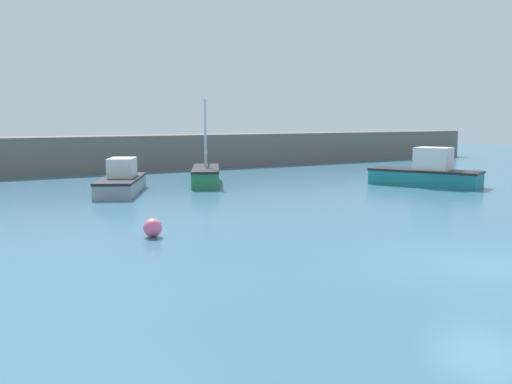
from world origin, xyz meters
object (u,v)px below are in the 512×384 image
at_px(motorboat_grey_hull, 427,173).
at_px(sailboat_twin_hulled, 206,175).
at_px(mooring_buoy_pink, 153,228).
at_px(motorboat_with_cabin, 122,181).

xyz_separation_m(motorboat_grey_hull, sailboat_twin_hulled, (-10.26, 6.94, -0.22)).
xyz_separation_m(sailboat_twin_hulled, mooring_buoy_pink, (-7.78, -12.27, -0.22)).
xyz_separation_m(sailboat_twin_hulled, motorboat_with_cabin, (-5.28, -1.22, 0.09)).
bearing_deg(motorboat_grey_hull, motorboat_with_cabin, 44.36).
xyz_separation_m(motorboat_grey_hull, motorboat_with_cabin, (-15.54, 5.72, -0.13)).
height_order(motorboat_with_cabin, mooring_buoy_pink, motorboat_with_cabin).
bearing_deg(motorboat_with_cabin, mooring_buoy_pink, 14.36).
relative_size(sailboat_twin_hulled, mooring_buoy_pink, 9.84).
bearing_deg(mooring_buoy_pink, motorboat_grey_hull, 16.47).
bearing_deg(mooring_buoy_pink, sailboat_twin_hulled, 57.64).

